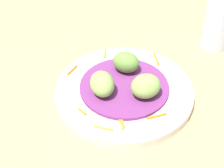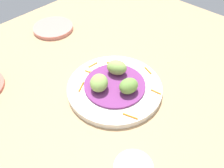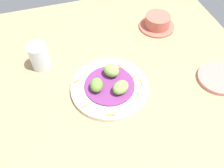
# 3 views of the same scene
# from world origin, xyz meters

# --- Properties ---
(table_surface) EXTENTS (1.10, 1.10, 0.02)m
(table_surface) POSITION_xyz_m (0.00, 0.00, 0.01)
(table_surface) COLOR tan
(table_surface) RESTS_ON ground
(main_plate) EXTENTS (0.25, 0.25, 0.02)m
(main_plate) POSITION_xyz_m (0.02, -0.02, 0.03)
(main_plate) COLOR silver
(main_plate) RESTS_ON table_surface
(cabbage_bed) EXTENTS (0.16, 0.16, 0.01)m
(cabbage_bed) POSITION_xyz_m (0.02, -0.02, 0.04)
(cabbage_bed) COLOR #702D6B
(cabbage_bed) RESTS_ON main_plate
(carrot_garnish) EXTENTS (0.19, 0.22, 0.00)m
(carrot_garnish) POSITION_xyz_m (0.01, -0.04, 0.04)
(carrot_garnish) COLOR orange
(carrot_garnish) RESTS_ON main_plate
(guac_scoop_left) EXTENTS (0.06, 0.07, 0.04)m
(guac_scoop_left) POSITION_xyz_m (-0.01, -0.04, 0.06)
(guac_scoop_left) COLOR #84A851
(guac_scoop_left) RESTS_ON cabbage_bed
(guac_scoop_center) EXTENTS (0.07, 0.07, 0.04)m
(guac_scoop_center) POSITION_xyz_m (0.06, -0.04, 0.06)
(guac_scoop_center) COLOR #84A851
(guac_scoop_center) RESTS_ON cabbage_bed
(guac_scoop_right) EXTENTS (0.06, 0.05, 0.04)m
(guac_scoop_right) POSITION_xyz_m (0.02, 0.02, 0.06)
(guac_scoop_right) COLOR olive
(guac_scoop_right) RESTS_ON cabbage_bed
(side_plate_small) EXTENTS (0.14, 0.14, 0.01)m
(side_plate_small) POSITION_xyz_m (-0.05, -0.38, 0.03)
(side_plate_small) COLOR tan
(side_plate_small) RESTS_ON table_surface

